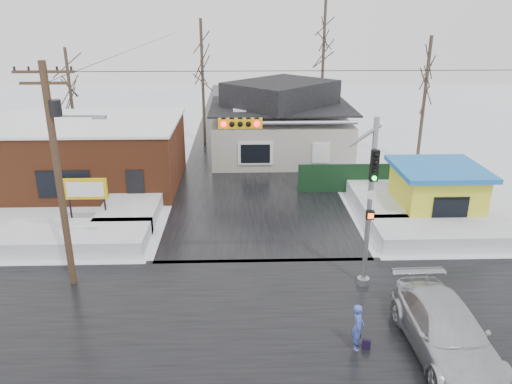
{
  "coord_description": "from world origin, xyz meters",
  "views": [
    {
      "loc": [
        -0.99,
        -14.86,
        10.74
      ],
      "look_at": [
        -0.33,
        6.04,
        3.0
      ],
      "focal_mm": 35.0,
      "sensor_mm": 36.0,
      "label": 1
    }
  ],
  "objects_px": {
    "utility_pole": "(59,165)",
    "kiosk": "(436,191)",
    "traffic_signal": "(331,181)",
    "car": "(446,331)",
    "pedestrian": "(358,327)",
    "marquee_sign": "(86,190)"
  },
  "relations": [
    {
      "from": "utility_pole",
      "to": "kiosk",
      "type": "bearing_deg",
      "value": 20.44
    },
    {
      "from": "traffic_signal",
      "to": "car",
      "type": "distance_m",
      "value": 6.55
    },
    {
      "from": "utility_pole",
      "to": "pedestrian",
      "type": "xyz_separation_m",
      "value": [
        10.75,
        -4.58,
        -4.29
      ]
    },
    {
      "from": "kiosk",
      "to": "traffic_signal",
      "type": "bearing_deg",
      "value": -135.16
    },
    {
      "from": "marquee_sign",
      "to": "pedestrian",
      "type": "relative_size",
      "value": 1.55
    },
    {
      "from": "pedestrian",
      "to": "marquee_sign",
      "type": "bearing_deg",
      "value": 61.73
    },
    {
      "from": "marquee_sign",
      "to": "pedestrian",
      "type": "xyz_separation_m",
      "value": [
        11.82,
        -10.57,
        -1.1
      ]
    },
    {
      "from": "kiosk",
      "to": "pedestrian",
      "type": "height_order",
      "value": "kiosk"
    },
    {
      "from": "marquee_sign",
      "to": "pedestrian",
      "type": "distance_m",
      "value": 15.89
    },
    {
      "from": "utility_pole",
      "to": "marquee_sign",
      "type": "relative_size",
      "value": 3.53
    },
    {
      "from": "traffic_signal",
      "to": "kiosk",
      "type": "distance_m",
      "value": 10.43
    },
    {
      "from": "utility_pole",
      "to": "marquee_sign",
      "type": "height_order",
      "value": "utility_pole"
    },
    {
      "from": "utility_pole",
      "to": "pedestrian",
      "type": "relative_size",
      "value": 5.46
    },
    {
      "from": "traffic_signal",
      "to": "marquee_sign",
      "type": "bearing_deg",
      "value": 150.28
    },
    {
      "from": "marquee_sign",
      "to": "car",
      "type": "xyz_separation_m",
      "value": [
        14.64,
        -10.87,
        -1.09
      ]
    },
    {
      "from": "traffic_signal",
      "to": "utility_pole",
      "type": "height_order",
      "value": "utility_pole"
    },
    {
      "from": "kiosk",
      "to": "pedestrian",
      "type": "bearing_deg",
      "value": -121.11
    },
    {
      "from": "pedestrian",
      "to": "car",
      "type": "bearing_deg",
      "value": -82.48
    },
    {
      "from": "utility_pole",
      "to": "marquee_sign",
      "type": "distance_m",
      "value": 6.87
    },
    {
      "from": "utility_pole",
      "to": "kiosk",
      "type": "height_order",
      "value": "utility_pole"
    },
    {
      "from": "marquee_sign",
      "to": "kiosk",
      "type": "bearing_deg",
      "value": 1.55
    },
    {
      "from": "traffic_signal",
      "to": "pedestrian",
      "type": "height_order",
      "value": "traffic_signal"
    }
  ]
}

